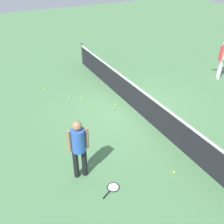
{
  "coord_description": "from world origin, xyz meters",
  "views": [
    {
      "loc": [
        6.9,
        -4.53,
        5.04
      ],
      "look_at": [
        1.11,
        -1.49,
        0.9
      ],
      "focal_mm": 41.52,
      "sensor_mm": 36.0,
      "label": 1
    }
  ],
  "objects": [
    {
      "name": "court_net",
      "position": [
        0.0,
        0.0,
        0.5
      ],
      "size": [
        10.09,
        0.09,
        1.07
      ],
      "color": "#4C4C51",
      "rests_on": "ground_plane"
    },
    {
      "name": "tennis_ball_midcourt",
      "position": [
        -3.03,
        -2.53,
        0.03
      ],
      "size": [
        0.07,
        0.07,
        0.07
      ],
      "primitive_type": "sphere",
      "color": "#C6E033",
      "rests_on": "ground_plane"
    },
    {
      "name": "ground_plane",
      "position": [
        0.0,
        0.0,
        0.0
      ],
      "size": [
        40.0,
        40.0,
        0.0
      ],
      "primitive_type": "plane",
      "color": "#4C7A4C"
    },
    {
      "name": "tennis_ball_stray_right",
      "position": [
        -1.84,
        -1.86,
        0.03
      ],
      "size": [
        0.07,
        0.07,
        0.07
      ],
      "primitive_type": "sphere",
      "color": "#C6E033",
      "rests_on": "ground_plane"
    },
    {
      "name": "tennis_ball_near_player",
      "position": [
        3.3,
        -0.78,
        0.03
      ],
      "size": [
        0.07,
        0.07,
        0.07
      ],
      "primitive_type": "sphere",
      "color": "#C6E033",
      "rests_on": "ground_plane"
    },
    {
      "name": "tennis_ball_stray_left",
      "position": [
        -0.49,
        -0.5,
        0.03
      ],
      "size": [
        0.07,
        0.07,
        0.07
      ],
      "primitive_type": "sphere",
      "color": "#C6E033",
      "rests_on": "ground_plane"
    },
    {
      "name": "player_near_side",
      "position": [
        2.22,
        -2.99,
        1.01
      ],
      "size": [
        0.4,
        0.53,
        1.7
      ],
      "color": "black",
      "rests_on": "ground_plane"
    },
    {
      "name": "tennis_racket_far_player",
      "position": [
        -1.09,
        5.65,
        0.01
      ],
      "size": [
        0.45,
        0.59,
        0.03
      ],
      "color": "blue",
      "rests_on": "ground_plane"
    },
    {
      "name": "player_far_side",
      "position": [
        -0.52,
        4.87,
        1.01
      ],
      "size": [
        0.48,
        0.48,
        1.7
      ],
      "color": "white",
      "rests_on": "ground_plane"
    },
    {
      "name": "tennis_racket_near_player",
      "position": [
        3.0,
        -2.46,
        0.01
      ],
      "size": [
        0.42,
        0.6,
        0.03
      ],
      "color": "black",
      "rests_on": "ground_plane"
    },
    {
      "name": "tennis_ball_baseline",
      "position": [
        -1.58,
        -1.43,
        0.03
      ],
      "size": [
        0.07,
        0.07,
        0.07
      ],
      "primitive_type": "sphere",
      "color": "#C6E033",
      "rests_on": "ground_plane"
    }
  ]
}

